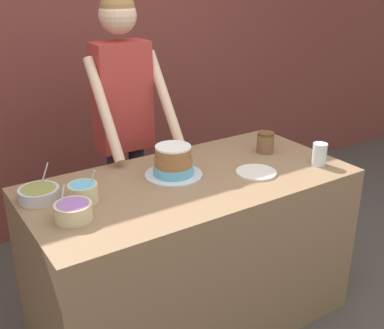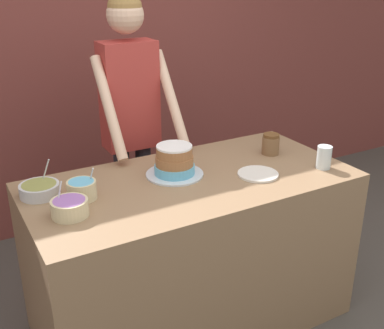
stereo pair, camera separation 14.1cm
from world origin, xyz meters
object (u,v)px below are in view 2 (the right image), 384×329
cake (174,162)px  stoneware_jar (271,144)px  person_baker (130,105)px  ceramic_plate (258,174)px  frosting_bowl_blue (82,189)px  frosting_bowl_purple (70,207)px  frosting_bowl_olive (40,189)px  drinking_glass (324,157)px

cake → stoneware_jar: (0.63, 0.00, -0.01)m
person_baker → cake: (-0.01, -0.59, -0.17)m
cake → person_baker: bearing=89.2°
ceramic_plate → stoneware_jar: 0.33m
person_baker → frosting_bowl_blue: 0.83m
frosting_bowl_blue → frosting_bowl_purple: 0.17m
frosting_bowl_olive → drinking_glass: 1.48m
frosting_bowl_blue → ceramic_plate: bearing=-11.8°
frosting_bowl_olive → frosting_bowl_purple: frosting_bowl_olive is taller
person_baker → frosting_bowl_olive: (-0.68, -0.49, -0.20)m
cake → frosting_bowl_blue: size_ratio=1.96×
person_baker → frosting_bowl_blue: bearing=-129.5°
cake → stoneware_jar: bearing=0.0°
cake → ceramic_plate: bearing=-29.6°
frosting_bowl_blue → frosting_bowl_purple: (-0.10, -0.14, -0.01)m
frosting_bowl_purple → stoneware_jar: bearing=7.8°
cake → drinking_glass: (0.75, -0.31, -0.01)m
cake → ceramic_plate: size_ratio=1.41×
frosting_bowl_purple → frosting_bowl_olive: bearing=104.3°
frosting_bowl_purple → cake: bearing=15.7°
frosting_bowl_purple → stoneware_jar: size_ratio=1.34×
frosting_bowl_purple → ceramic_plate: (0.98, -0.05, -0.04)m
frosting_bowl_olive → frosting_bowl_purple: (0.07, -0.27, 0.01)m
frosting_bowl_blue → ceramic_plate: 0.91m
cake → ceramic_plate: cake is taller
person_baker → frosting_bowl_purple: person_baker is taller
cake → frosting_bowl_blue: (-0.51, -0.03, -0.02)m
cake → ceramic_plate: 0.44m
drinking_glass → stoneware_jar: drinking_glass is taller
drinking_glass → stoneware_jar: 0.33m
person_baker → cake: size_ratio=5.92×
frosting_bowl_olive → stoneware_jar: (1.30, -0.10, 0.03)m
drinking_glass → ceramic_plate: bearing=165.5°
frosting_bowl_olive → frosting_bowl_blue: bearing=-38.1°
frosting_bowl_blue → stoneware_jar: (1.13, 0.03, 0.01)m
frosting_bowl_olive → frosting_bowl_blue: (0.17, -0.13, 0.02)m
person_baker → cake: person_baker is taller
drinking_glass → frosting_bowl_olive: bearing=163.9°
person_baker → stoneware_jar: size_ratio=14.72×
frosting_bowl_olive → frosting_bowl_purple: size_ratio=1.16×
ceramic_plate → frosting_bowl_purple: bearing=177.3°
cake → stoneware_jar: cake is taller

